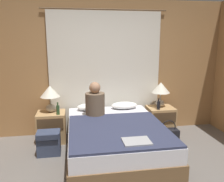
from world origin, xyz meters
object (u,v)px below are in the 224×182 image
nightstand_left (52,127)px  handbag_on_floor (168,136)px  nightstand_right (160,120)px  pillow_right (124,105)px  backpack_on_floor (49,141)px  bed (115,140)px  person_left_in_bed (95,102)px  lamp_right (161,90)px  beer_bottle_on_right_stand (158,105)px  beer_bottle_on_left_stand (58,110)px  pillow_left (90,107)px  laptop_on_bed (137,141)px  lamp_left (50,94)px

nightstand_left → handbag_on_floor: 2.06m
nightstand_right → handbag_on_floor: nightstand_right is taller
pillow_right → backpack_on_floor: 1.49m
bed → handbag_on_floor: bearing=17.4°
person_left_in_bed → handbag_on_floor: 1.41m
lamp_right → handbag_on_floor: size_ratio=1.12×
person_left_in_bed → beer_bottle_on_right_stand: size_ratio=2.74×
person_left_in_bed → beer_bottle_on_left_stand: person_left_in_bed is taller
pillow_left → beer_bottle_on_right_stand: beer_bottle_on_right_stand is taller
bed → lamp_right: lamp_right is taller
beer_bottle_on_right_stand → laptop_on_bed: (-0.79, -1.37, -0.04)m
lamp_left → beer_bottle_on_right_stand: (1.93, -0.17, -0.25)m
person_left_in_bed → nightstand_right: bearing=12.9°
beer_bottle_on_right_stand → backpack_on_floor: (-1.93, -0.39, -0.39)m
lamp_right → pillow_right: size_ratio=0.97×
lamp_right → handbag_on_floor: 0.87m
bed → pillow_right: (0.32, 0.80, 0.33)m
nightstand_right → lamp_left: lamp_left is taller
beer_bottle_on_right_stand → laptop_on_bed: bearing=-119.9°
lamp_left → person_left_in_bed: 0.83m
pillow_left → backpack_on_floor: bearing=-141.3°
nightstand_right → beer_bottle_on_left_stand: (-1.89, -0.13, 0.35)m
lamp_left → backpack_on_floor: lamp_left is taller
person_left_in_bed → beer_bottle_on_left_stand: bearing=164.9°
pillow_right → laptop_on_bed: (-0.18, -1.54, -0.02)m
lamp_left → person_left_in_bed: bearing=-24.2°
bed → backpack_on_floor: bed is taller
nightstand_left → beer_bottle_on_left_stand: beer_bottle_on_left_stand is taller
nightstand_left → person_left_in_bed: size_ratio=0.92×
nightstand_right → laptop_on_bed: bearing=-120.6°
person_left_in_bed → backpack_on_floor: person_left_in_bed is taller
beer_bottle_on_right_stand → backpack_on_floor: beer_bottle_on_right_stand is taller
nightstand_right → lamp_right: size_ratio=1.12×
beer_bottle_on_right_stand → handbag_on_floor: beer_bottle_on_right_stand is taller
lamp_left → lamp_right: size_ratio=1.00×
pillow_left → backpack_on_floor: size_ratio=1.28×
pillow_right → backpack_on_floor: size_ratio=1.28×
person_left_in_bed → lamp_right: bearing=14.9°
pillow_left → beer_bottle_on_left_stand: (-0.56, -0.17, 0.03)m
pillow_left → laptop_on_bed: 1.60m
beer_bottle_on_left_stand → beer_bottle_on_right_stand: (1.80, 0.00, -0.00)m
lamp_right → person_left_in_bed: person_left_in_bed is taller
pillow_right → handbag_on_floor: size_ratio=1.15×
nightstand_right → beer_bottle_on_left_stand: 1.93m
nightstand_left → nightstand_right: size_ratio=1.00×
pillow_left → bed: bearing=-68.5°
nightstand_right → laptop_on_bed: laptop_on_bed is taller
laptop_on_bed → backpack_on_floor: laptop_on_bed is taller
lamp_left → person_left_in_bed: (0.75, -0.34, -0.10)m
nightstand_left → pillow_right: size_ratio=1.09×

